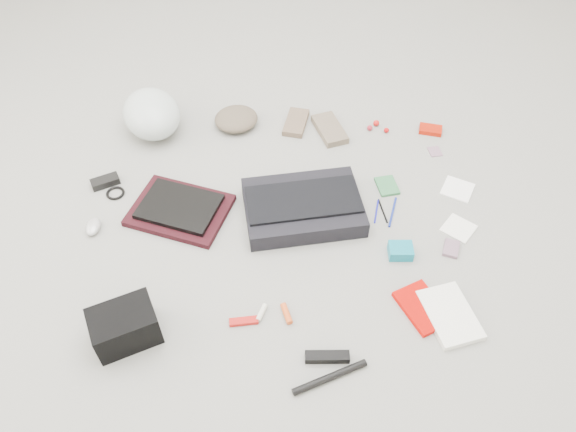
{
  "coord_description": "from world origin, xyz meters",
  "views": [
    {
      "loc": [
        -0.05,
        -1.43,
        1.67
      ],
      "look_at": [
        0.0,
        0.0,
        0.05
      ],
      "focal_mm": 35.0,
      "sensor_mm": 36.0,
      "label": 1
    }
  ],
  "objects_px": {
    "camera_bag": "(125,326)",
    "laptop": "(179,206)",
    "messenger_bag": "(303,207)",
    "book_red": "(422,308)",
    "bike_helmet": "(152,114)",
    "accordion_wallet": "(401,251)"
  },
  "relations": [
    {
      "from": "messenger_bag",
      "to": "bike_helmet",
      "type": "distance_m",
      "value": 0.85
    },
    {
      "from": "bike_helmet",
      "to": "camera_bag",
      "type": "height_order",
      "value": "bike_helmet"
    },
    {
      "from": "bike_helmet",
      "to": "camera_bag",
      "type": "distance_m",
      "value": 1.07
    },
    {
      "from": "camera_bag",
      "to": "accordion_wallet",
      "type": "xyz_separation_m",
      "value": [
        0.96,
        0.31,
        -0.05
      ]
    },
    {
      "from": "bike_helmet",
      "to": "accordion_wallet",
      "type": "distance_m",
      "value": 1.26
    },
    {
      "from": "camera_bag",
      "to": "laptop",
      "type": "bearing_deg",
      "value": 55.03
    },
    {
      "from": "laptop",
      "to": "accordion_wallet",
      "type": "bearing_deg",
      "value": 4.53
    },
    {
      "from": "messenger_bag",
      "to": "book_red",
      "type": "xyz_separation_m",
      "value": [
        0.39,
        -0.46,
        -0.03
      ]
    },
    {
      "from": "messenger_bag",
      "to": "camera_bag",
      "type": "bearing_deg",
      "value": -146.12
    },
    {
      "from": "messenger_bag",
      "to": "camera_bag",
      "type": "relative_size",
      "value": 2.19
    },
    {
      "from": "laptop",
      "to": "camera_bag",
      "type": "height_order",
      "value": "camera_bag"
    },
    {
      "from": "book_red",
      "to": "laptop",
      "type": "bearing_deg",
      "value": 126.79
    },
    {
      "from": "bike_helmet",
      "to": "camera_bag",
      "type": "xyz_separation_m",
      "value": [
        0.04,
        -1.07,
        -0.03
      ]
    },
    {
      "from": "camera_bag",
      "to": "bike_helmet",
      "type": "bearing_deg",
      "value": 69.63
    },
    {
      "from": "laptop",
      "to": "book_red",
      "type": "height_order",
      "value": "laptop"
    },
    {
      "from": "laptop",
      "to": "camera_bag",
      "type": "xyz_separation_m",
      "value": [
        -0.12,
        -0.55,
        0.03
      ]
    },
    {
      "from": "bike_helmet",
      "to": "book_red",
      "type": "bearing_deg",
      "value": -66.03
    },
    {
      "from": "laptop",
      "to": "book_red",
      "type": "xyz_separation_m",
      "value": [
        0.88,
        -0.48,
        -0.03
      ]
    },
    {
      "from": "bike_helmet",
      "to": "camera_bag",
      "type": "relative_size",
      "value": 1.51
    },
    {
      "from": "bike_helmet",
      "to": "laptop",
      "type": "bearing_deg",
      "value": -94.78
    },
    {
      "from": "accordion_wallet",
      "to": "bike_helmet",
      "type": "bearing_deg",
      "value": 144.93
    },
    {
      "from": "laptop",
      "to": "bike_helmet",
      "type": "xyz_separation_m",
      "value": [
        -0.16,
        0.51,
        0.06
      ]
    }
  ]
}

